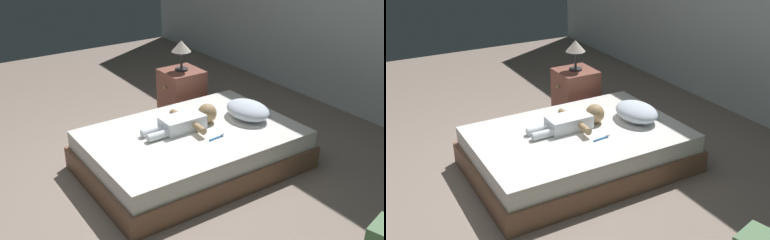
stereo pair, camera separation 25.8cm
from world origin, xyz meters
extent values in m
plane|color=gray|center=(0.00, 0.00, 0.00)|extent=(8.00, 8.00, 0.00)
cube|color=brown|center=(-0.11, 0.93, 0.09)|extent=(1.19, 1.75, 0.18)
cube|color=white|center=(-0.11, 0.93, 0.26)|extent=(1.14, 1.68, 0.15)
ellipsoid|color=silver|center=(-0.06, 1.47, 0.40)|extent=(0.43, 0.31, 0.15)
cube|color=white|center=(-0.19, 0.89, 0.39)|extent=(0.20, 0.36, 0.11)
sphere|color=tan|center=(-0.19, 1.14, 0.41)|extent=(0.16, 0.16, 0.16)
cylinder|color=tan|center=(-0.35, 0.94, 0.39)|extent=(0.15, 0.07, 0.06)
cylinder|color=tan|center=(-0.03, 0.94, 0.39)|extent=(0.14, 0.06, 0.06)
cylinder|color=white|center=(-0.24, 0.63, 0.36)|extent=(0.06, 0.18, 0.06)
cylinder|color=white|center=(-0.14, 0.63, 0.36)|extent=(0.06, 0.18, 0.06)
cube|color=#3D84DC|center=(0.10, 1.01, 0.34)|extent=(0.03, 0.14, 0.01)
cube|color=white|center=(0.10, 1.08, 0.35)|extent=(0.02, 0.03, 0.01)
cube|color=brown|center=(-1.03, 1.42, 0.25)|extent=(0.38, 0.38, 0.51)
sphere|color=tan|center=(-1.03, 1.22, 0.36)|extent=(0.03, 0.03, 0.03)
cylinder|color=#333338|center=(-1.03, 1.42, 0.52)|extent=(0.13, 0.13, 0.02)
cylinder|color=#333338|center=(-1.03, 1.42, 0.61)|extent=(0.02, 0.02, 0.17)
cone|color=beige|center=(-1.03, 1.42, 0.75)|extent=(0.19, 0.19, 0.11)
camera|label=1|loc=(2.65, -0.94, 1.96)|focal=42.91mm
camera|label=2|loc=(2.79, -0.72, 1.96)|focal=42.91mm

